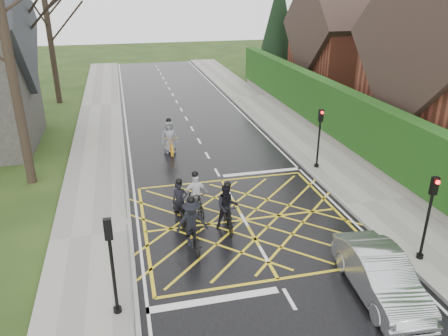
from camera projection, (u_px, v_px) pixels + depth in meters
name	position (u px, v px, depth m)	size (l,w,h in m)	color
ground	(244.00, 220.00, 17.81)	(120.00, 120.00, 0.00)	black
road	(244.00, 220.00, 17.80)	(9.00, 80.00, 0.01)	black
sidewalk_right	(376.00, 202.00, 19.08)	(3.00, 80.00, 0.15)	gray
sidewalk_left	(92.00, 237.00, 16.48)	(3.00, 80.00, 0.15)	gray
stone_wall	(346.00, 147.00, 24.72)	(0.50, 38.00, 0.70)	slate
hedge	(350.00, 118.00, 24.04)	(0.90, 38.00, 2.80)	#1B370F
house_far	(358.00, 45.00, 35.43)	(9.80, 8.80, 10.30)	brown
conifer	(278.00, 29.00, 41.48)	(4.60, 4.60, 10.00)	black
tree_near	(0.00, 9.00, 18.15)	(9.24, 9.24, 11.44)	black
tree_far	(46.00, 9.00, 32.70)	(8.40, 8.40, 10.40)	black
railing_south	(130.00, 271.00, 13.36)	(0.05, 5.04, 1.03)	slate
railing_north	(123.00, 175.00, 20.07)	(0.05, 6.04, 1.03)	slate
traffic_light_ne	(319.00, 139.00, 22.02)	(0.24, 0.31, 3.21)	black
traffic_light_se	(427.00, 220.00, 14.50)	(0.24, 0.31, 3.21)	black
traffic_light_sw	(113.00, 268.00, 12.03)	(0.24, 0.31, 3.21)	black
cyclist_rear	(180.00, 207.00, 17.53)	(0.71, 1.92, 1.85)	black
cyclist_back	(228.00, 211.00, 16.95)	(0.93, 2.02, 1.99)	black
cyclist_mid	(192.00, 228.00, 15.77)	(1.25, 2.12, 2.01)	black
cyclist_front	(196.00, 198.00, 18.05)	(1.08, 1.97, 1.91)	black
cyclist_lead	(170.00, 141.00, 24.66)	(0.95, 2.13, 2.04)	orange
car	(380.00, 275.00, 13.28)	(1.48, 4.26, 1.40)	#ABADB2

